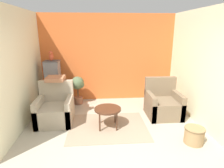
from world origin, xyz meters
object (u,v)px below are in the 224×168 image
object	(u,v)px
wicker_basket	(194,135)
birdcage	(54,85)
armchair_right	(163,104)
coffee_table	(108,110)
potted_plant	(78,86)
armchair_left	(55,110)
parrot	(51,56)

from	to	relation	value
wicker_basket	birdcage	bearing A→B (deg)	144.84
armchair_right	wicker_basket	xyz separation A→B (m)	(0.20, -1.31, -0.13)
coffee_table	potted_plant	distance (m)	1.77
coffee_table	armchair_left	world-z (taller)	armchair_left
wicker_basket	armchair_left	bearing A→B (deg)	158.60
armchair_left	birdcage	distance (m)	1.18
coffee_table	potted_plant	world-z (taller)	potted_plant
armchair_left	wicker_basket	distance (m)	3.20
armchair_left	coffee_table	bearing A→B (deg)	-16.39
potted_plant	armchair_left	bearing A→B (deg)	-110.61
wicker_basket	parrot	bearing A→B (deg)	144.81
armchair_right	parrot	world-z (taller)	parrot
coffee_table	parrot	xyz separation A→B (m)	(-1.52, 1.48, 1.07)
parrot	wicker_basket	bearing A→B (deg)	-35.19
birdcage	potted_plant	size ratio (longest dim) A/B	1.58
coffee_table	parrot	distance (m)	2.38
armchair_left	birdcage	world-z (taller)	birdcage
parrot	wicker_basket	xyz separation A→B (m)	(3.22, -2.27, -1.32)
armchair_left	potted_plant	xyz separation A→B (m)	(0.44, 1.18, 0.25)
coffee_table	armchair_right	bearing A→B (deg)	19.08
birdcage	wicker_basket	bearing A→B (deg)	-35.16
potted_plant	wicker_basket	xyz separation A→B (m)	(2.53, -2.35, -0.39)
armchair_right	wicker_basket	size ratio (longest dim) A/B	2.49
parrot	armchair_left	bearing A→B (deg)	-77.31
armchair_right	potted_plant	bearing A→B (deg)	156.12
parrot	wicker_basket	distance (m)	4.16
birdcage	wicker_basket	xyz separation A→B (m)	(3.22, -2.27, -0.48)
armchair_right	potted_plant	distance (m)	2.57
armchair_right	birdcage	distance (m)	3.19
wicker_basket	armchair_right	bearing A→B (deg)	98.53
coffee_table	armchair_left	size ratio (longest dim) A/B	0.62
birdcage	wicker_basket	world-z (taller)	birdcage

